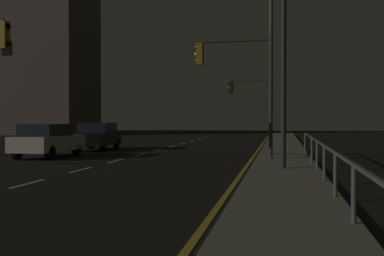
{
  "coord_description": "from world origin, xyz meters",
  "views": [
    {
      "loc": [
        6.99,
        -4.97,
        1.85
      ],
      "look_at": [
        0.91,
        31.4,
        1.15
      ],
      "focal_mm": 49.95,
      "sensor_mm": 36.0,
      "label": 1
    }
  ],
  "objects_px": {
    "traffic_light_near_right": "(237,72)",
    "street_lamp_corner": "(265,56)",
    "car": "(48,140)",
    "traffic_light_mid_right": "(252,96)",
    "car_oncoming": "(97,136)",
    "street_lamp_far_end": "(281,37)"
  },
  "relations": [
    {
      "from": "traffic_light_near_right",
      "to": "street_lamp_corner",
      "type": "height_order",
      "value": "street_lamp_corner"
    },
    {
      "from": "traffic_light_near_right",
      "to": "street_lamp_corner",
      "type": "bearing_deg",
      "value": 63.27
    },
    {
      "from": "car",
      "to": "traffic_light_near_right",
      "type": "relative_size",
      "value": 0.85
    },
    {
      "from": "car",
      "to": "traffic_light_mid_right",
      "type": "bearing_deg",
      "value": 65.37
    },
    {
      "from": "car_oncoming",
      "to": "street_lamp_far_end",
      "type": "xyz_separation_m",
      "value": [
        10.41,
        -10.67,
        3.8
      ]
    },
    {
      "from": "street_lamp_far_end",
      "to": "traffic_light_mid_right",
      "type": "bearing_deg",
      "value": 95.49
    },
    {
      "from": "car",
      "to": "traffic_light_near_right",
      "type": "distance_m",
      "value": 9.38
    },
    {
      "from": "car",
      "to": "street_lamp_far_end",
      "type": "distance_m",
      "value": 12.35
    },
    {
      "from": "car_oncoming",
      "to": "street_lamp_far_end",
      "type": "relative_size",
      "value": 0.6
    },
    {
      "from": "car_oncoming",
      "to": "street_lamp_corner",
      "type": "bearing_deg",
      "value": -22.61
    },
    {
      "from": "traffic_light_mid_right",
      "to": "traffic_light_near_right",
      "type": "bearing_deg",
      "value": -88.8
    },
    {
      "from": "traffic_light_near_right",
      "to": "street_lamp_far_end",
      "type": "height_order",
      "value": "street_lamp_far_end"
    },
    {
      "from": "car_oncoming",
      "to": "traffic_light_mid_right",
      "type": "distance_m",
      "value": 15.31
    },
    {
      "from": "car_oncoming",
      "to": "traffic_light_mid_right",
      "type": "bearing_deg",
      "value": 57.17
    },
    {
      "from": "street_lamp_far_end",
      "to": "street_lamp_corner",
      "type": "bearing_deg",
      "value": 96.09
    },
    {
      "from": "car",
      "to": "car_oncoming",
      "type": "distance_m",
      "value": 5.84
    },
    {
      "from": "street_lamp_corner",
      "to": "car",
      "type": "bearing_deg",
      "value": -169.82
    },
    {
      "from": "car_oncoming",
      "to": "street_lamp_far_end",
      "type": "distance_m",
      "value": 15.38
    },
    {
      "from": "car",
      "to": "traffic_light_near_right",
      "type": "height_order",
      "value": "traffic_light_near_right"
    },
    {
      "from": "car",
      "to": "street_lamp_far_end",
      "type": "bearing_deg",
      "value": -24.26
    },
    {
      "from": "street_lamp_corner",
      "to": "traffic_light_mid_right",
      "type": "bearing_deg",
      "value": 95.25
    },
    {
      "from": "car",
      "to": "car_oncoming",
      "type": "bearing_deg",
      "value": 86.95
    }
  ]
}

